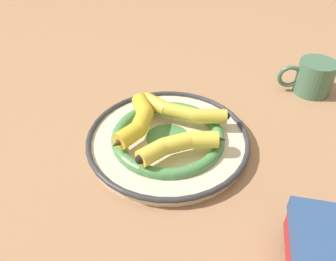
% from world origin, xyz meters
% --- Properties ---
extents(ground_plane, '(2.80, 2.80, 0.00)m').
position_xyz_m(ground_plane, '(0.00, 0.00, 0.00)').
color(ground_plane, '#A87A56').
extents(decorative_bowl, '(0.33, 0.33, 0.03)m').
position_xyz_m(decorative_bowl, '(0.01, -0.01, 0.02)').
color(decorative_bowl, beige).
rests_on(decorative_bowl, ground_plane).
extents(banana_a, '(0.13, 0.14, 0.03)m').
position_xyz_m(banana_a, '(0.06, -0.05, 0.05)').
color(banana_a, gold).
rests_on(banana_a, decorative_bowl).
extents(banana_b, '(0.14, 0.17, 0.03)m').
position_xyz_m(banana_b, '(-0.04, -0.05, 0.05)').
color(banana_b, gold).
rests_on(banana_b, decorative_bowl).
extents(banana_c, '(0.18, 0.06, 0.03)m').
position_xyz_m(banana_c, '(0.02, 0.05, 0.05)').
color(banana_c, yellow).
rests_on(banana_c, decorative_bowl).
extents(coffee_mug, '(0.12, 0.10, 0.08)m').
position_xyz_m(coffee_mug, '(-0.39, -0.02, 0.04)').
color(coffee_mug, '#477056').
rests_on(coffee_mug, ground_plane).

